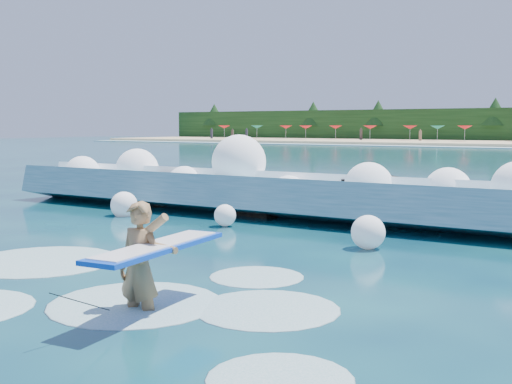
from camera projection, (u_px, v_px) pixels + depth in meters
ground at (132, 260)px, 12.10m from camera, size 200.00×200.00×0.00m
breaking_wave at (269, 196)px, 18.16m from camera, size 17.80×2.78×1.53m
rock_cluster at (262, 196)px, 19.20m from camera, size 8.25×3.16×1.31m
surfer_with_board at (144, 264)px, 8.63m from camera, size 1.05×2.98×1.83m
wave_spray at (250, 178)px, 18.40m from camera, size 14.72×4.71×2.34m
surf_foam at (101, 287)px, 10.09m from camera, size 8.82×5.64×0.14m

